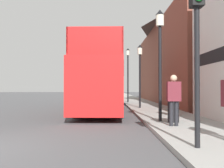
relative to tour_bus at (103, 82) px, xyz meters
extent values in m
plane|color=#4C4C4F|center=(-3.26, 10.78, -1.83)|extent=(144.00, 144.00, 0.00)
cube|color=#999993|center=(3.29, 7.78, -1.76)|extent=(2.94, 108.00, 0.14)
cube|color=brown|center=(7.76, 8.97, 1.87)|extent=(6.00, 21.55, 7.41)
pyramid|color=#473D38|center=(7.76, 8.97, 6.71)|extent=(6.00, 21.55, 2.27)
cube|color=red|center=(-0.01, -0.14, -0.28)|extent=(2.92, 10.97, 2.57)
cube|color=orange|center=(-0.03, -0.68, -0.15)|extent=(2.73, 6.08, 0.45)
cube|color=black|center=(-0.01, -0.14, 0.50)|extent=(2.92, 10.11, 0.70)
cube|color=red|center=(-0.01, -0.14, 1.05)|extent=(2.89, 10.10, 0.10)
cube|color=red|center=(-1.20, -0.09, 1.69)|extent=(0.50, 10.00, 1.17)
cube|color=red|center=(1.19, -0.19, 1.69)|extent=(0.50, 10.00, 1.17)
cube|color=red|center=(-0.22, -5.10, 1.69)|extent=(2.46, 0.18, 1.17)
cube|color=red|center=(0.18, 4.10, 1.69)|extent=(2.52, 1.63, 1.17)
cylinder|color=black|center=(-0.97, 3.28, -1.35)|extent=(0.32, 0.98, 0.97)
cylinder|color=black|center=(1.24, 3.18, -1.35)|extent=(0.32, 0.98, 0.97)
cylinder|color=black|center=(-1.25, -3.24, -1.35)|extent=(0.32, 0.98, 0.97)
cylinder|color=black|center=(0.96, -3.34, -1.35)|extent=(0.32, 0.98, 0.97)
cube|color=navy|center=(0.70, 7.72, -1.23)|extent=(1.81, 4.13, 0.83)
cube|color=black|center=(0.70, 7.60, -0.54)|extent=(1.56, 2.00, 0.55)
cylinder|color=black|center=(-0.08, 9.01, -1.49)|extent=(0.21, 0.70, 0.69)
cylinder|color=black|center=(1.52, 8.98, -1.49)|extent=(0.21, 0.70, 0.69)
cylinder|color=black|center=(-0.12, 6.46, -1.49)|extent=(0.21, 0.70, 0.69)
cylinder|color=black|center=(1.48, 6.44, -1.49)|extent=(0.21, 0.70, 0.69)
cylinder|color=#232328|center=(2.58, -7.05, -1.26)|extent=(0.13, 0.13, 0.87)
cylinder|color=#232328|center=(2.76, -7.05, -1.26)|extent=(0.13, 0.13, 0.87)
cube|color=maroon|center=(2.67, -7.05, -0.48)|extent=(0.47, 0.26, 0.69)
sphere|color=tan|center=(2.67, -7.05, -0.01)|extent=(0.24, 0.24, 0.24)
cylinder|color=#232328|center=(3.38, -3.82, -1.28)|extent=(0.12, 0.12, 0.82)
cylinder|color=#232328|center=(3.55, -3.82, -1.28)|extent=(0.12, 0.12, 0.82)
cube|color=black|center=(3.47, -3.82, -0.55)|extent=(0.45, 0.25, 0.65)
sphere|color=tan|center=(3.47, -3.82, -0.11)|extent=(0.23, 0.23, 0.23)
cylinder|color=black|center=(2.35, -10.41, -0.11)|extent=(0.12, 0.12, 3.16)
cylinder|color=black|center=(2.46, -5.68, 0.24)|extent=(0.13, 0.13, 3.86)
cylinder|color=silver|center=(2.46, -5.68, 2.39)|extent=(0.32, 0.32, 0.45)
cone|color=black|center=(2.46, -5.68, 2.73)|extent=(0.35, 0.35, 0.22)
cylinder|color=black|center=(2.50, 1.47, 0.12)|extent=(0.13, 0.13, 3.63)
cylinder|color=silver|center=(2.50, 1.47, 2.16)|extent=(0.32, 0.32, 0.45)
cone|color=black|center=(2.50, 1.47, 2.49)|extent=(0.35, 0.35, 0.22)
cylinder|color=black|center=(2.22, 8.62, 0.54)|extent=(0.13, 0.13, 4.48)
cylinder|color=silver|center=(2.22, 8.62, 3.01)|extent=(0.32, 0.32, 0.45)
cone|color=black|center=(2.22, 8.62, 3.34)|extent=(0.35, 0.35, 0.22)
cylinder|color=black|center=(2.90, -6.06, -1.23)|extent=(0.44, 0.44, 0.92)
cylinder|color=#B28E1E|center=(2.90, -6.06, -0.81)|extent=(0.48, 0.48, 0.06)
camera|label=1|loc=(0.36, -16.25, -0.36)|focal=42.00mm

